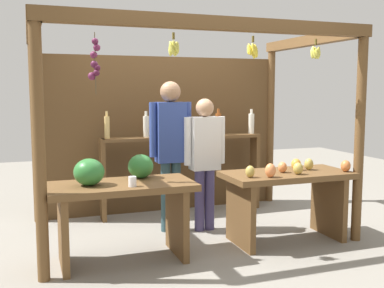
# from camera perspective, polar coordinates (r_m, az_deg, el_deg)

# --- Properties ---
(ground_plane) EXTENTS (12.00, 12.00, 0.00)m
(ground_plane) POSITION_cam_1_polar(r_m,az_deg,el_deg) (5.31, -0.68, -10.57)
(ground_plane) COLOR gray
(ground_plane) RESTS_ON ground
(market_stall) EXTENTS (3.26, 1.97, 2.23)m
(market_stall) POSITION_cam_1_polar(r_m,az_deg,el_deg) (5.49, -2.17, 3.81)
(market_stall) COLOR brown
(market_stall) RESTS_ON ground
(fruit_counter_left) EXTENTS (1.32, 0.67, 0.97)m
(fruit_counter_left) POSITION_cam_1_polar(r_m,az_deg,el_deg) (4.30, -8.93, -6.40)
(fruit_counter_left) COLOR brown
(fruit_counter_left) RESTS_ON ground
(fruit_counter_right) EXTENTS (1.32, 0.64, 0.87)m
(fruit_counter_right) POSITION_cam_1_polar(r_m,az_deg,el_deg) (4.91, 11.68, -5.54)
(fruit_counter_right) COLOR brown
(fruit_counter_right) RESTS_ON ground
(bottle_shelf_unit) EXTENTS (2.09, 0.22, 1.34)m
(bottle_shelf_unit) POSITION_cam_1_polar(r_m,az_deg,el_deg) (5.86, -0.99, -0.97)
(bottle_shelf_unit) COLOR brown
(bottle_shelf_unit) RESTS_ON ground
(vendor_man) EXTENTS (0.48, 0.23, 1.67)m
(vendor_man) POSITION_cam_1_polar(r_m,az_deg,el_deg) (5.09, -2.66, 0.28)
(vendor_man) COLOR #2C464C
(vendor_man) RESTS_ON ground
(vendor_woman) EXTENTS (0.48, 0.20, 1.48)m
(vendor_woman) POSITION_cam_1_polar(r_m,az_deg,el_deg) (5.13, 1.58, -1.13)
(vendor_woman) COLOR #494174
(vendor_woman) RESTS_ON ground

